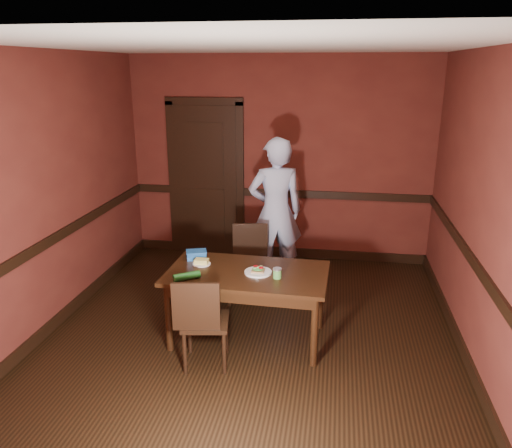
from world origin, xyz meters
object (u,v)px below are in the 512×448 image
(dining_table, at_px, (247,306))
(sandwich_plate, at_px, (258,271))
(chair_far, at_px, (245,264))
(food_tub, at_px, (196,255))
(cheese_saucer, at_px, (202,262))
(chair_near, at_px, (206,320))
(person, at_px, (276,212))
(sauce_jar, at_px, (277,273))

(dining_table, bearing_deg, sandwich_plate, -5.99)
(chair_far, distance_m, food_tub, 0.78)
(chair_far, xyz_separation_m, cheese_saucer, (-0.29, -0.75, 0.30))
(food_tub, bearing_deg, sandwich_plate, -40.25)
(chair_near, xyz_separation_m, person, (0.37, 1.88, 0.46))
(sauce_jar, distance_m, cheese_saucer, 0.79)
(dining_table, height_order, sandwich_plate, sandwich_plate)
(chair_near, xyz_separation_m, sauce_jar, (0.58, 0.37, 0.32))
(chair_far, relative_size, cheese_saucer, 4.85)
(sandwich_plate, bearing_deg, dining_table, 172.24)
(person, distance_m, sandwich_plate, 1.43)
(chair_near, distance_m, food_tub, 0.83)
(dining_table, bearing_deg, person, 88.19)
(dining_table, distance_m, sandwich_plate, 0.38)
(chair_near, bearing_deg, person, -110.58)
(chair_near, relative_size, sauce_jar, 9.05)
(chair_near, bearing_deg, chair_far, -103.76)
(sandwich_plate, bearing_deg, chair_near, -130.58)
(dining_table, bearing_deg, sauce_jar, -16.99)
(sauce_jar, relative_size, cheese_saucer, 0.54)
(chair_far, bearing_deg, dining_table, -87.81)
(person, distance_m, food_tub, 1.34)
(dining_table, relative_size, cheese_saucer, 8.57)
(chair_far, height_order, sandwich_plate, chair_far)
(sauce_jar, bearing_deg, sandwich_plate, 155.65)
(chair_far, distance_m, chair_near, 1.33)
(chair_far, relative_size, food_tub, 3.61)
(sandwich_plate, distance_m, sauce_jar, 0.21)
(sandwich_plate, distance_m, food_tub, 0.71)
(dining_table, height_order, cheese_saucer, cheese_saucer)
(chair_near, distance_m, cheese_saucer, 0.67)
(chair_far, relative_size, sandwich_plate, 3.33)
(sandwich_plate, distance_m, cheese_saucer, 0.59)
(sandwich_plate, bearing_deg, sauce_jar, -24.35)
(chair_far, height_order, sauce_jar, chair_far)
(food_tub, bearing_deg, person, 41.90)
(food_tub, bearing_deg, dining_table, -42.58)
(food_tub, bearing_deg, sauce_jar, -40.97)
(sandwich_plate, bearing_deg, cheese_saucer, 168.12)
(sandwich_plate, height_order, cheese_saucer, sandwich_plate)
(dining_table, relative_size, chair_near, 1.76)
(chair_far, bearing_deg, food_tub, -131.59)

